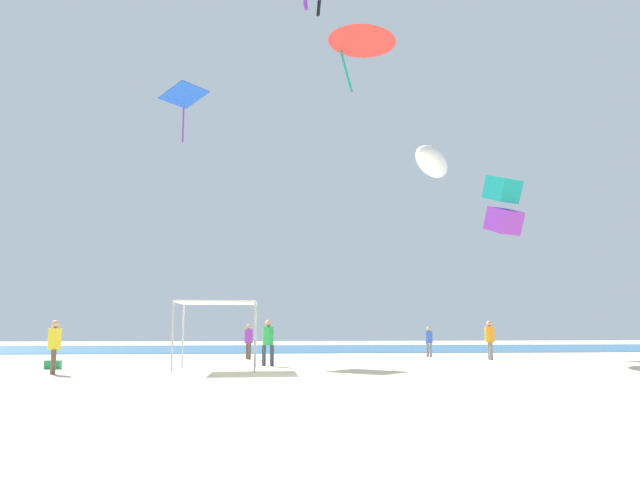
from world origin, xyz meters
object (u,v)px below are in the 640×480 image
at_px(canopy_tent, 218,305).
at_px(person_far_shore, 249,339).
at_px(person_rightmost, 54,342).
at_px(kite_box_teal, 503,205).
at_px(kite_delta_red, 362,36).
at_px(kite_inflatable_white, 432,162).
at_px(person_near_tent, 490,337).
at_px(person_central, 429,339).
at_px(cooler_box, 53,364).
at_px(kite_diamond_blue, 184,98).
at_px(person_leftmost, 268,339).

xyz_separation_m(canopy_tent, person_far_shore, (1.00, 7.78, -1.36)).
relative_size(person_rightmost, kite_box_teal, 0.50).
xyz_separation_m(person_rightmost, person_far_shore, (6.33, 9.33, -0.04)).
relative_size(person_far_shore, kite_box_teal, 0.48).
relative_size(kite_delta_red, kite_inflatable_white, 0.84).
bearing_deg(kite_box_teal, person_near_tent, -148.08).
relative_size(person_central, cooler_box, 2.82).
bearing_deg(cooler_box, person_rightmost, -72.04).
distance_m(kite_delta_red, kite_inflatable_white, 8.88).
bearing_deg(person_near_tent, person_central, -137.94).
xyz_separation_m(canopy_tent, person_central, (10.56, 9.23, -1.43)).
bearing_deg(kite_diamond_blue, kite_inflatable_white, 116.55).
bearing_deg(person_rightmost, kite_diamond_blue, 150.24).
bearing_deg(person_central, person_far_shore, -103.79).
relative_size(cooler_box, kite_box_teal, 0.16).
height_order(person_central, cooler_box, person_central).
height_order(person_central, person_far_shore, person_far_shore).
relative_size(person_rightmost, kite_inflatable_white, 0.37).
height_order(canopy_tent, kite_diamond_blue, kite_diamond_blue).
height_order(person_central, kite_inflatable_white, kite_inflatable_white).
distance_m(person_far_shore, kite_box_teal, 16.25).
xyz_separation_m(person_central, cooler_box, (-16.79, -8.04, -0.77)).
xyz_separation_m(person_far_shore, kite_inflatable_white, (9.67, 0.34, 9.40)).
height_order(kite_diamond_blue, kite_delta_red, kite_diamond_blue).
distance_m(person_near_tent, person_central, 3.77).
bearing_deg(cooler_box, kite_diamond_blue, 73.44).
relative_size(person_near_tent, person_leftmost, 1.02).
bearing_deg(kite_inflatable_white, person_leftmost, 152.51).
distance_m(person_near_tent, kite_inflatable_white, 9.72).
relative_size(kite_diamond_blue, kite_delta_red, 0.79).
bearing_deg(person_central, person_near_tent, 13.44).
bearing_deg(kite_diamond_blue, kite_box_teal, 125.72).
distance_m(person_leftmost, person_far_shore, 5.63).
bearing_deg(person_leftmost, person_rightmost, 35.62).
bearing_deg(person_central, kite_diamond_blue, -122.81).
bearing_deg(kite_delta_red, person_central, 119.03).
distance_m(person_rightmost, kite_box_teal, 24.73).
bearing_deg(kite_inflatable_white, cooler_box, 140.84).
bearing_deg(person_near_tent, cooler_box, -69.13).
bearing_deg(person_rightmost, kite_box_teal, 98.98).
distance_m(canopy_tent, person_far_shore, 7.96).
xyz_separation_m(person_near_tent, kite_inflatable_white, (-2.11, 1.93, 9.29)).
distance_m(canopy_tent, person_central, 14.10).
bearing_deg(kite_inflatable_white, kite_delta_red, 171.86).
bearing_deg(person_rightmost, kite_inflatable_white, 100.96).
xyz_separation_m(person_leftmost, kite_inflatable_white, (8.74, 5.89, 9.31)).
bearing_deg(kite_inflatable_white, person_rightmost, 149.71).
xyz_separation_m(person_central, kite_box_teal, (4.70, 0.71, 7.54)).
bearing_deg(person_central, kite_delta_red, -54.31).
bearing_deg(person_near_tent, person_far_shore, -91.56).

